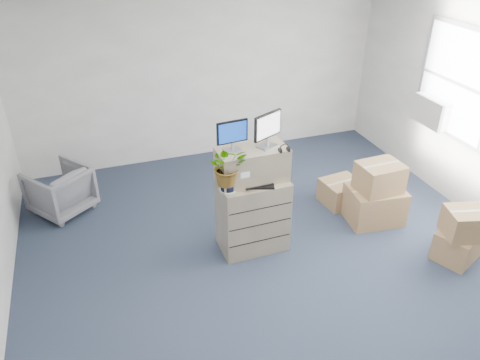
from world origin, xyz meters
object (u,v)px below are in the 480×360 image
at_px(water_bottle, 257,170).
at_px(office_chair, 60,188).
at_px(potted_plant, 228,171).
at_px(monitor_right, 268,128).
at_px(keyboard, 257,185).
at_px(monitor_left, 232,134).
at_px(filing_cabinet_lower, 253,215).

bearing_deg(water_bottle, office_chair, 145.91).
height_order(potted_plant, office_chair, potted_plant).
bearing_deg(monitor_right, water_bottle, 144.40).
height_order(keyboard, potted_plant, potted_plant).
bearing_deg(monitor_left, water_bottle, -7.36).
relative_size(monitor_right, office_chair, 0.56).
bearing_deg(water_bottle, monitor_left, 178.30).
xyz_separation_m(monitor_left, keyboard, (0.24, -0.19, -0.60)).
relative_size(monitor_right, keyboard, 1.06).
xyz_separation_m(filing_cabinet_lower, keyboard, (0.01, -0.12, 0.49)).
xyz_separation_m(monitor_left, monitor_right, (0.41, -0.03, 0.03)).
relative_size(monitor_left, potted_plant, 0.74).
bearing_deg(filing_cabinet_lower, monitor_left, 161.82).
distance_m(filing_cabinet_lower, keyboard, 0.50).
bearing_deg(filing_cabinet_lower, office_chair, 142.96).
height_order(filing_cabinet_lower, potted_plant, potted_plant).
xyz_separation_m(keyboard, water_bottle, (0.06, 0.18, 0.10)).
height_order(monitor_left, monitor_right, monitor_right).
bearing_deg(water_bottle, potted_plant, -159.24).
height_order(monitor_left, water_bottle, monitor_left).
height_order(filing_cabinet_lower, monitor_right, monitor_right).
xyz_separation_m(filing_cabinet_lower, water_bottle, (0.07, 0.06, 0.58)).
bearing_deg(monitor_left, keyboard, -43.60).
relative_size(monitor_left, water_bottle, 1.73).
height_order(filing_cabinet_lower, monitor_left, monitor_left).
height_order(keyboard, office_chair, keyboard).
relative_size(filing_cabinet_lower, potted_plant, 1.91).
relative_size(filing_cabinet_lower, monitor_right, 2.32).
bearing_deg(office_chair, potted_plant, 100.68).
distance_m(monitor_left, office_chair, 2.83).
xyz_separation_m(filing_cabinet_lower, monitor_right, (0.18, 0.04, 1.12)).
bearing_deg(keyboard, filing_cabinet_lower, 112.26).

